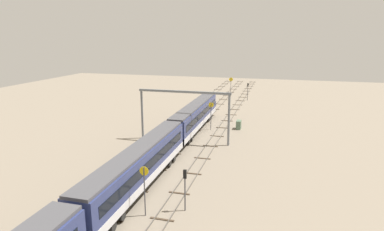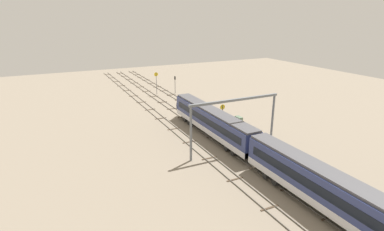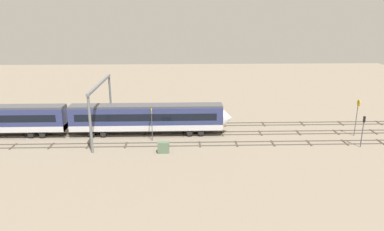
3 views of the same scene
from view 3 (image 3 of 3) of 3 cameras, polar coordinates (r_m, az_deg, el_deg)
name	(u,v)px [view 3 (image 3 of 3)]	position (r m, az deg, el deg)	size (l,w,h in m)	color
ground_plane	(164,134)	(57.55, -4.47, -3.03)	(153.42, 153.42, 0.00)	gray
track_near_foreground	(163,144)	(53.16, -4.69, -4.65)	(137.42, 2.40, 0.16)	#59544C
track_with_train	(164,134)	(57.53, -4.48, -2.96)	(137.42, 2.40, 0.16)	#59544C
track_middle	(165,125)	(61.94, -4.29, -1.51)	(137.42, 2.40, 0.16)	#59544C
overhead_gantry	(101,97)	(57.13, -14.43, 2.86)	(0.40, 15.32, 8.52)	slate
speed_sign_near_foreground	(152,119)	(53.98, -6.46, -0.63)	(0.14, 0.94, 5.20)	#4C4C51
speed_sign_far_trackside	(357,112)	(61.31, 24.97, 0.50)	(0.14, 1.06, 5.91)	#4C4C51
signal_light_trackside_approach	(363,127)	(56.82, 25.76, -1.69)	(0.31, 0.32, 4.70)	#4C4C51
relay_cabinet	(163,147)	(50.06, -4.61, -5.13)	(1.61, 0.85, 1.61)	#597259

